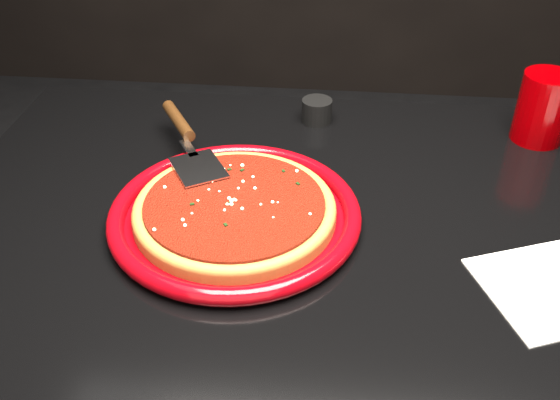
{
  "coord_description": "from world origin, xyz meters",
  "views": [
    {
      "loc": [
        -0.03,
        -0.68,
        1.29
      ],
      "look_at": [
        -0.1,
        0.03,
        0.77
      ],
      "focal_mm": 40.0,
      "sensor_mm": 36.0,
      "label": 1
    }
  ],
  "objects_px": {
    "plate": "(235,214)",
    "cup": "(543,108)",
    "table": "(337,400)",
    "pizza_server": "(189,140)",
    "ramekin": "(317,111)"
  },
  "relations": [
    {
      "from": "plate",
      "to": "ramekin",
      "type": "xyz_separation_m",
      "value": [
        0.1,
        0.31,
        0.01
      ]
    },
    {
      "from": "pizza_server",
      "to": "cup",
      "type": "bearing_deg",
      "value": -16.99
    },
    {
      "from": "pizza_server",
      "to": "ramekin",
      "type": "bearing_deg",
      "value": 9.57
    },
    {
      "from": "pizza_server",
      "to": "ramekin",
      "type": "distance_m",
      "value": 0.25
    },
    {
      "from": "pizza_server",
      "to": "cup",
      "type": "relative_size",
      "value": 2.45
    },
    {
      "from": "plate",
      "to": "ramekin",
      "type": "relative_size",
      "value": 6.58
    },
    {
      "from": "ramekin",
      "to": "plate",
      "type": "bearing_deg",
      "value": -107.76
    },
    {
      "from": "cup",
      "to": "ramekin",
      "type": "relative_size",
      "value": 2.2
    },
    {
      "from": "table",
      "to": "pizza_server",
      "type": "xyz_separation_m",
      "value": [
        -0.26,
        0.15,
        0.42
      ]
    },
    {
      "from": "table",
      "to": "cup",
      "type": "xyz_separation_m",
      "value": [
        0.31,
        0.28,
        0.43
      ]
    },
    {
      "from": "plate",
      "to": "cup",
      "type": "distance_m",
      "value": 0.55
    },
    {
      "from": "plate",
      "to": "cup",
      "type": "relative_size",
      "value": 3.0
    },
    {
      "from": "table",
      "to": "plate",
      "type": "distance_m",
      "value": 0.42
    },
    {
      "from": "plate",
      "to": "pizza_server",
      "type": "distance_m",
      "value": 0.17
    },
    {
      "from": "plate",
      "to": "pizza_server",
      "type": "bearing_deg",
      "value": 123.69
    }
  ]
}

